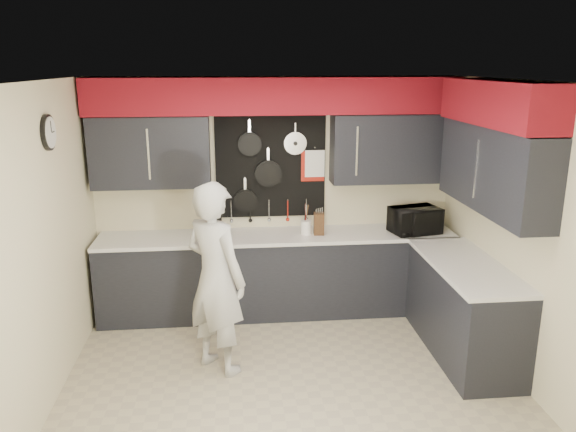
{
  "coord_description": "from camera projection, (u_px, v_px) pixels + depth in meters",
  "views": [
    {
      "loc": [
        -0.48,
        -4.41,
        2.73
      ],
      "look_at": [
        0.02,
        0.5,
        1.38
      ],
      "focal_mm": 35.0,
      "sensor_mm": 36.0,
      "label": 1
    }
  ],
  "objects": [
    {
      "name": "ground",
      "position": [
        292.0,
        380.0,
        5.0
      ],
      "size": [
        4.0,
        4.0,
        0.0
      ],
      "primitive_type": "plane",
      "color": "tan",
      "rests_on": "ground"
    },
    {
      "name": "back_wall_assembly",
      "position": [
        277.0,
        133.0,
        6.01
      ],
      "size": [
        4.0,
        0.36,
        2.6
      ],
      "color": "beige",
      "rests_on": "ground"
    },
    {
      "name": "right_wall_assembly",
      "position": [
        499.0,
        156.0,
        4.92
      ],
      "size": [
        0.36,
        3.5,
        2.6
      ],
      "color": "beige",
      "rests_on": "ground"
    },
    {
      "name": "left_wall_assembly",
      "position": [
        43.0,
        245.0,
        4.47
      ],
      "size": [
        0.05,
        3.5,
        2.6
      ],
      "color": "beige",
      "rests_on": "ground"
    },
    {
      "name": "base_cabinets",
      "position": [
        326.0,
        283.0,
        6.01
      ],
      "size": [
        3.95,
        2.2,
        0.92
      ],
      "color": "black",
      "rests_on": "ground"
    },
    {
      "name": "microwave",
      "position": [
        415.0,
        220.0,
        6.16
      ],
      "size": [
        0.58,
        0.46,
        0.29
      ],
      "primitive_type": "imported",
      "rotation": [
        0.0,
        0.0,
        0.23
      ],
      "color": "black",
      "rests_on": "base_cabinets"
    },
    {
      "name": "knife_block",
      "position": [
        319.0,
        224.0,
        6.11
      ],
      "size": [
        0.12,
        0.12,
        0.24
      ],
      "primitive_type": "cube",
      "rotation": [
        0.0,
        0.0,
        -0.07
      ],
      "color": "#361C11",
      "rests_on": "base_cabinets"
    },
    {
      "name": "utensil_crock",
      "position": [
        306.0,
        227.0,
        6.14
      ],
      "size": [
        0.12,
        0.12,
        0.15
      ],
      "primitive_type": "cylinder",
      "color": "white",
      "rests_on": "base_cabinets"
    },
    {
      "name": "coffee_maker",
      "position": [
        213.0,
        222.0,
        6.01
      ],
      "size": [
        0.22,
        0.25,
        0.32
      ],
      "rotation": [
        0.0,
        0.0,
        0.24
      ],
      "color": "black",
      "rests_on": "base_cabinets"
    },
    {
      "name": "person",
      "position": [
        216.0,
        278.0,
        4.98
      ],
      "size": [
        0.76,
        0.75,
        1.77
      ],
      "primitive_type": "imported",
      "rotation": [
        0.0,
        0.0,
        2.39
      ],
      "color": "#B8B8B5",
      "rests_on": "ground"
    }
  ]
}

